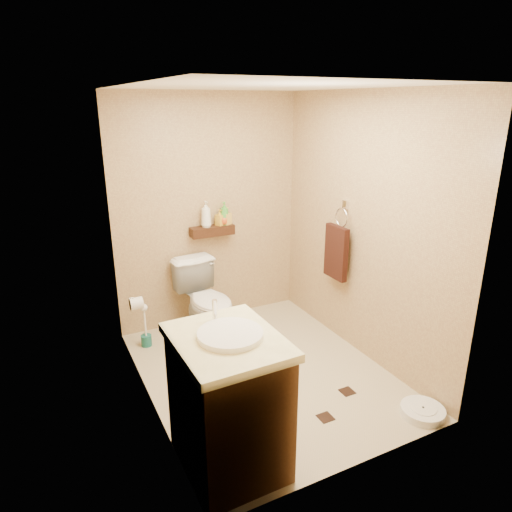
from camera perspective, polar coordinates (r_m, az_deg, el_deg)
ground at (r=4.21m, az=1.00°, el=-14.30°), size 2.50×2.50×0.00m
wall_back at (r=4.79m, az=-5.91°, el=5.46°), size 2.00×0.04×2.40m
wall_front at (r=2.72m, az=13.53°, el=-5.53°), size 2.00×0.04×2.40m
wall_left at (r=3.37m, az=-14.14°, el=-0.81°), size 0.04×2.50×2.40m
wall_right at (r=4.23m, az=13.18°, el=3.27°), size 0.04×2.50×2.40m
ceiling at (r=3.53m, az=1.23°, el=20.46°), size 2.00×2.50×0.02m
wall_shelf at (r=4.77m, az=-5.49°, el=3.16°), size 0.46×0.14×0.10m
floor_accents at (r=4.17m, az=1.65°, el=-14.61°), size 1.22×1.48×0.01m
toilet at (r=4.61m, az=-6.13°, el=-5.70°), size 0.52×0.81×0.79m
vanity at (r=3.06m, az=-3.47°, el=-17.57°), size 0.64×0.78×1.08m
bathroom_scale at (r=3.92m, az=20.11°, el=-17.76°), size 0.37×0.37×0.07m
toilet_brush at (r=4.66m, az=-13.63°, el=-9.13°), size 0.10×0.10×0.45m
towel_ring at (r=4.44m, az=10.04°, el=0.77°), size 0.12×0.30×0.76m
toilet_paper at (r=4.19m, az=-14.75°, el=-5.75°), size 0.12×0.11×0.12m
bottle_a at (r=4.70m, az=-6.27°, el=5.23°), size 0.11×0.11×0.27m
bottle_b at (r=4.76m, az=-4.56°, el=4.84°), size 0.10×0.10×0.17m
bottle_c at (r=4.78m, az=-4.03°, el=4.75°), size 0.13×0.13×0.14m
bottle_d at (r=4.77m, az=-3.97°, el=5.35°), size 0.13×0.13×0.24m
bottle_e at (r=4.79m, az=-3.70°, el=5.02°), size 0.11×0.11×0.18m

